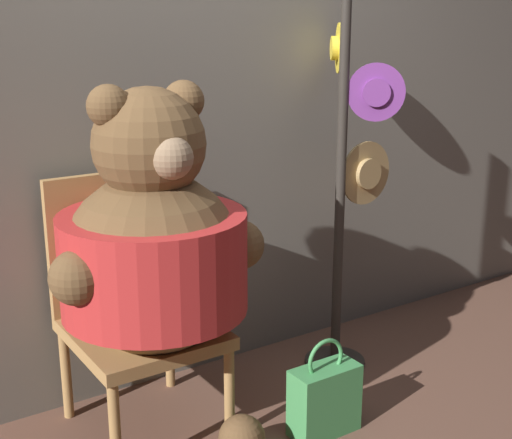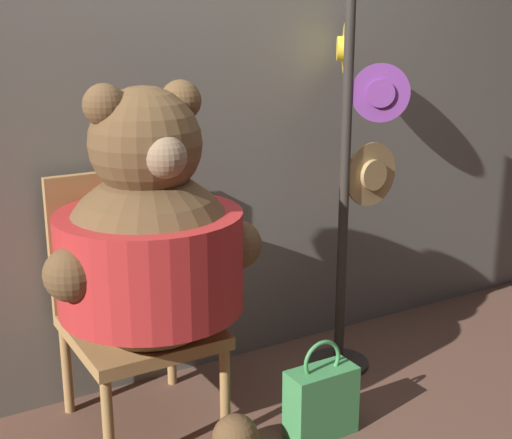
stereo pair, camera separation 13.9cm
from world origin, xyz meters
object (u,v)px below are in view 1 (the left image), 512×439
(teddy_bear, at_px, (154,251))
(handbag_on_ground, at_px, (324,399))
(chair, at_px, (131,302))
(hat_display_rack, at_px, (350,184))

(teddy_bear, height_order, handbag_on_ground, teddy_bear)
(chair, xyz_separation_m, teddy_bear, (0.02, -0.19, 0.26))
(hat_display_rack, bearing_deg, teddy_bear, -173.40)
(teddy_bear, xyz_separation_m, handbag_on_ground, (0.54, -0.32, -0.61))
(hat_display_rack, height_order, handbag_on_ground, hat_display_rack)
(chair, distance_m, hat_display_rack, 1.09)
(teddy_bear, relative_size, hat_display_rack, 0.83)
(teddy_bear, height_order, hat_display_rack, hat_display_rack)
(chair, bearing_deg, handbag_on_ground, -42.24)
(handbag_on_ground, bearing_deg, teddy_bear, 149.62)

